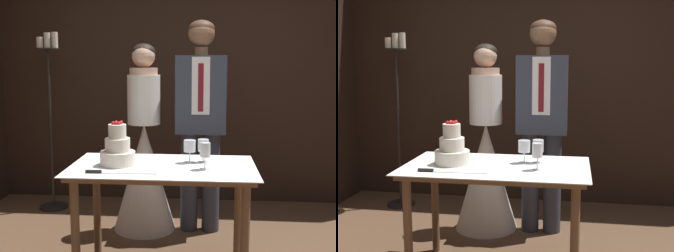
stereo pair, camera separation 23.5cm
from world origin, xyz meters
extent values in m
cube|color=black|center=(0.00, 2.03, 1.47)|extent=(4.42, 0.12, 2.94)
cylinder|color=brown|center=(-0.73, 0.06, 0.36)|extent=(0.06, 0.06, 0.73)
cylinder|color=brown|center=(0.32, 0.06, 0.36)|extent=(0.06, 0.06, 0.73)
cylinder|color=brown|center=(-0.73, 0.60, 0.36)|extent=(0.06, 0.06, 0.73)
cylinder|color=brown|center=(0.32, 0.60, 0.36)|extent=(0.06, 0.06, 0.73)
cube|color=brown|center=(-0.20, 0.33, 0.74)|extent=(1.18, 0.66, 0.03)
cube|color=white|center=(-0.20, 0.33, 0.76)|extent=(1.24, 0.72, 0.01)
cylinder|color=silver|center=(-0.51, 0.33, 0.81)|extent=(0.24, 0.24, 0.09)
cylinder|color=silver|center=(-0.51, 0.33, 0.90)|extent=(0.17, 0.17, 0.09)
cylinder|color=silver|center=(-0.51, 0.33, 1.00)|extent=(0.12, 0.12, 0.09)
sphere|color=red|center=(-0.49, 0.33, 1.05)|extent=(0.02, 0.02, 0.02)
sphere|color=red|center=(-0.49, 0.36, 1.05)|extent=(0.02, 0.02, 0.02)
sphere|color=red|center=(-0.52, 0.36, 1.05)|extent=(0.02, 0.02, 0.02)
sphere|color=red|center=(-0.52, 0.33, 1.05)|extent=(0.02, 0.02, 0.02)
sphere|color=red|center=(-0.53, 0.31, 1.05)|extent=(0.02, 0.02, 0.02)
sphere|color=red|center=(-0.51, 0.31, 1.05)|extent=(0.02, 0.02, 0.02)
sphere|color=red|center=(-0.50, 0.31, 1.05)|extent=(0.02, 0.02, 0.02)
cube|color=silver|center=(-0.39, 0.10, 0.77)|extent=(0.35, 0.03, 0.00)
cylinder|color=black|center=(-0.61, 0.09, 0.78)|extent=(0.10, 0.03, 0.02)
cylinder|color=silver|center=(0.08, 0.25, 0.77)|extent=(0.06, 0.06, 0.00)
cylinder|color=silver|center=(0.08, 0.25, 0.81)|extent=(0.01, 0.01, 0.08)
cylinder|color=silver|center=(0.08, 0.25, 0.90)|extent=(0.07, 0.07, 0.09)
cylinder|color=maroon|center=(0.08, 0.25, 0.87)|extent=(0.06, 0.06, 0.03)
cylinder|color=silver|center=(0.06, 0.45, 0.77)|extent=(0.07, 0.07, 0.00)
cylinder|color=silver|center=(0.06, 0.45, 0.81)|extent=(0.01, 0.01, 0.07)
cylinder|color=silver|center=(0.06, 0.45, 0.89)|extent=(0.08, 0.08, 0.08)
cylinder|color=maroon|center=(0.06, 0.45, 0.86)|extent=(0.06, 0.06, 0.04)
cylinder|color=silver|center=(-0.03, 0.43, 0.77)|extent=(0.08, 0.08, 0.00)
cylinder|color=silver|center=(-0.03, 0.43, 0.81)|extent=(0.01, 0.01, 0.07)
cylinder|color=silver|center=(-0.03, 0.43, 0.88)|extent=(0.08, 0.08, 0.08)
cylinder|color=maroon|center=(-0.03, 0.43, 0.86)|extent=(0.07, 0.07, 0.03)
cone|color=white|center=(-0.45, 1.13, 0.47)|extent=(0.54, 0.54, 0.93)
cylinder|color=white|center=(-0.45, 1.13, 1.14)|extent=(0.28, 0.28, 0.42)
cylinder|color=#DBAD8E|center=(-0.45, 1.13, 1.38)|extent=(0.24, 0.24, 0.06)
sphere|color=#DBAD8E|center=(-0.45, 1.13, 1.51)|extent=(0.20, 0.20, 0.20)
ellipsoid|color=black|center=(-0.45, 1.15, 1.54)|extent=(0.20, 0.20, 0.15)
cylinder|color=#333847|center=(-0.06, 1.13, 0.43)|extent=(0.15, 0.15, 0.86)
cylinder|color=#333847|center=(0.13, 1.13, 0.43)|extent=(0.15, 0.15, 0.86)
cube|color=#333847|center=(0.04, 1.13, 1.19)|extent=(0.42, 0.24, 0.65)
cube|color=white|center=(0.04, 1.01, 1.26)|extent=(0.15, 0.01, 0.47)
cube|color=maroon|center=(0.04, 1.00, 1.25)|extent=(0.04, 0.01, 0.39)
cylinder|color=brown|center=(0.04, 1.13, 1.54)|extent=(0.11, 0.11, 0.07)
sphere|color=brown|center=(0.04, 1.13, 1.69)|extent=(0.22, 0.22, 0.22)
ellipsoid|color=#472D1E|center=(0.04, 1.15, 1.73)|extent=(0.22, 0.22, 0.14)
cylinder|color=black|center=(-1.44, 1.58, 0.01)|extent=(0.28, 0.28, 0.02)
cylinder|color=black|center=(-1.44, 1.58, 0.80)|extent=(0.03, 0.03, 1.56)
cylinder|color=black|center=(-1.44, 1.58, 1.59)|extent=(0.22, 0.22, 0.01)
cylinder|color=silver|center=(-1.52, 1.58, 1.64)|extent=(0.06, 0.06, 0.11)
cylinder|color=silver|center=(-1.44, 1.58, 1.66)|extent=(0.06, 0.06, 0.15)
cylinder|color=silver|center=(-1.37, 1.58, 1.67)|extent=(0.06, 0.06, 0.15)
camera|label=1|loc=(0.07, -2.40, 1.44)|focal=45.00mm
camera|label=2|loc=(0.30, -2.37, 1.44)|focal=45.00mm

